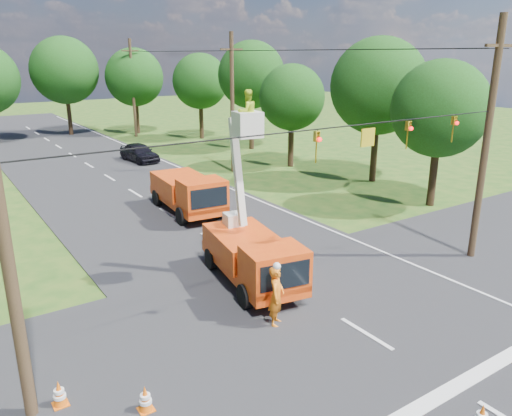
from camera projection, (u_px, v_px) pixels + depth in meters
ground at (135, 194)px, 31.61m from camera, size 140.00×140.00×0.00m
road_main at (135, 194)px, 31.61m from camera, size 12.00×100.00×0.06m
road_cross at (324, 309)px, 17.34m from camera, size 56.00×10.00×0.07m
stop_bar at (454, 389)px, 13.21m from camera, size 9.00×0.45×0.02m
edge_line at (212, 182)px, 34.59m from camera, size 0.12×90.00×0.02m
bucket_truck at (253, 246)px, 18.81m from camera, size 3.09×6.02×7.30m
second_truck at (188, 192)px, 27.43m from camera, size 2.92×6.40×2.33m
ground_worker at (276, 296)px, 16.07m from camera, size 0.88×0.86×2.04m
distant_car at (139, 152)px, 40.89m from camera, size 2.21×4.60×1.52m
traffic_cone_2 at (256, 239)px, 22.83m from camera, size 0.38×0.38×0.71m
traffic_cone_3 at (246, 225)px, 24.81m from camera, size 0.38×0.38×0.71m
traffic_cone_4 at (145, 399)px, 12.28m from camera, size 0.38×0.38×0.71m
traffic_cone_5 at (59, 394)px, 12.47m from camera, size 0.38×0.38×0.71m
traffic_cone_7 at (217, 192)px, 30.56m from camera, size 0.38×0.38×0.71m
pole_right_near at (486, 140)px, 20.35m from camera, size 1.80×0.30×10.00m
pole_right_mid at (232, 103)px, 36.21m from camera, size 1.80×0.30×10.00m
pole_right_far at (133, 88)px, 52.07m from camera, size 1.80×0.30×10.00m
pole_left at (5, 244)px, 10.94m from camera, size 0.30×0.30×9.00m
signal_span at (381, 135)px, 16.78m from camera, size 18.00×0.29×1.07m
tree_right_a at (440, 109)px, 27.64m from camera, size 5.40×5.40×8.28m
tree_right_b at (379, 86)px, 32.94m from camera, size 6.40×6.40×9.65m
tree_right_c at (292, 98)px, 37.86m from camera, size 5.00×5.00×7.83m
tree_right_d at (251, 75)px, 44.65m from camera, size 6.00×6.00×9.70m
tree_right_e at (200, 81)px, 50.72m from camera, size 5.60×5.60×8.63m
tree_far_b at (64, 70)px, 52.60m from camera, size 7.00×7.00×10.32m
tree_far_c at (134, 77)px, 53.90m from camera, size 6.20×6.20×9.18m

